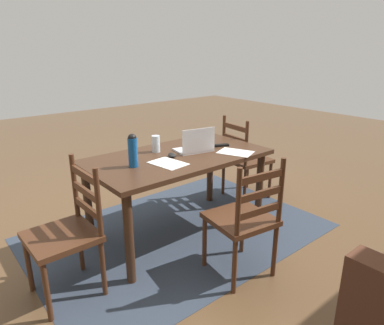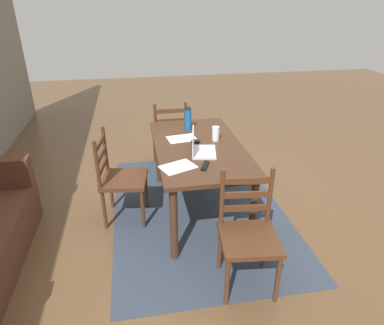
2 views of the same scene
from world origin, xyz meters
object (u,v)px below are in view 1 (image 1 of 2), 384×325
chair_far_head (244,220)px  dining_table (178,165)px  water_bottle (133,150)px  chair_right_far (67,233)px  tv_remote (220,145)px  drinking_glass (156,144)px  chair_left_near (245,159)px  computer_mouse (172,155)px  laptop (196,146)px

chair_far_head → dining_table: bearing=-90.4°
water_bottle → chair_right_far: bearing=12.9°
chair_right_far → chair_far_head: bearing=149.6°
water_bottle → tv_remote: bearing=179.5°
chair_right_far → drinking_glass: chair_right_far is taller
chair_left_near → computer_mouse: 1.22m
laptop → drinking_glass: size_ratio=2.37×
water_bottle → computer_mouse: bearing=-177.9°
dining_table → water_bottle: 0.52m
dining_table → tv_remote: (-0.48, 0.04, 0.11)m
chair_right_far → drinking_glass: bearing=-159.4°
laptop → tv_remote: 0.30m
laptop → tv_remote: (-0.30, 0.01, -0.05)m
chair_left_near → laptop: laptop is taller
chair_far_head → water_bottle: (0.46, -0.77, 0.44)m
dining_table → tv_remote: size_ratio=9.34×
chair_left_near → computer_mouse: bearing=9.5°
dining_table → computer_mouse: 0.14m
computer_mouse → tv_remote: computer_mouse is taller
dining_table → water_bottle: bearing=3.7°
laptop → tv_remote: laptop is taller
chair_right_far → drinking_glass: size_ratio=6.33×
computer_mouse → tv_remote: bearing=-163.8°
chair_right_far → chair_left_near: (-2.17, -0.35, 0.00)m
dining_table → drinking_glass: 0.28m
chair_right_far → laptop: (-1.26, -0.14, 0.36)m
chair_right_far → laptop: bearing=-173.5°
chair_right_far → laptop: size_ratio=2.67×
chair_far_head → water_bottle: size_ratio=3.55×
tv_remote → chair_far_head: bearing=-8.5°
chair_right_far → chair_far_head: (-1.08, 0.63, 0.00)m
chair_right_far → water_bottle: (-0.62, -0.14, 0.44)m
chair_far_head → drinking_glass: size_ratio=6.33×
dining_table → chair_far_head: size_ratio=1.67×
dining_table → chair_left_near: 1.12m
chair_far_head → tv_remote: 0.96m
dining_table → tv_remote: 0.49m
drinking_glass → tv_remote: 0.62m
laptop → drinking_glass: 0.36m
dining_table → laptop: (-0.18, 0.03, 0.16)m
chair_right_far → drinking_glass: (-0.99, -0.37, 0.38)m
chair_far_head → computer_mouse: size_ratio=9.50×
tv_remote → laptop: bearing=-67.8°
drinking_glass → tv_remote: bearing=157.7°
chair_right_far → drinking_glass: 1.12m
chair_right_far → chair_far_head: size_ratio=1.00×
chair_left_near → tv_remote: size_ratio=5.59×
chair_far_head → computer_mouse: chair_far_head is taller
chair_far_head → drinking_glass: chair_far_head is taller
laptop → water_bottle: (0.64, 0.00, 0.08)m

